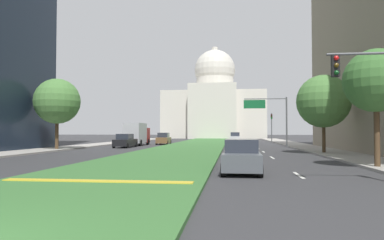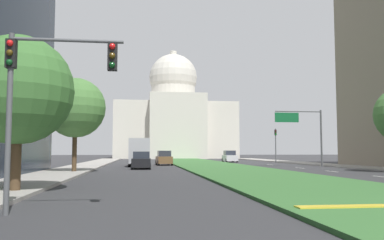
% 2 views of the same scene
% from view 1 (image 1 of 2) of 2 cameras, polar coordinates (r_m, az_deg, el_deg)
% --- Properties ---
extents(ground_plane, '(260.00, 260.00, 0.00)m').
position_cam_1_polar(ground_plane, '(55.85, 1.25, -3.97)').
color(ground_plane, '#333335').
extents(grass_median, '(8.42, 91.20, 0.14)m').
position_cam_1_polar(grass_median, '(50.81, 0.72, -4.11)').
color(grass_median, '#386B33').
rests_on(grass_median, ground_plane).
extents(median_curb_nose, '(7.58, 0.50, 0.04)m').
position_cam_1_polar(median_curb_nose, '(14.10, -15.49, -9.70)').
color(median_curb_nose, gold).
rests_on(median_curb_nose, grass_median).
extents(lane_dashes_right, '(0.16, 37.90, 0.01)m').
position_cam_1_polar(lane_dashes_right, '(35.23, 11.80, -5.20)').
color(lane_dashes_right, silver).
rests_on(lane_dashes_right, ground_plane).
extents(sidewalk_left, '(4.00, 91.20, 0.15)m').
position_cam_1_polar(sidewalk_left, '(49.60, -16.94, -4.08)').
color(sidewalk_left, '#9E9991').
rests_on(sidewalk_left, ground_plane).
extents(sidewalk_right, '(4.00, 91.20, 0.15)m').
position_cam_1_polar(sidewalk_right, '(46.42, 18.27, -4.23)').
color(sidewalk_right, '#9E9991').
rests_on(sidewalk_right, ground_plane).
extents(capitol_building, '(29.21, 28.90, 28.05)m').
position_cam_1_polar(capitol_building, '(105.78, 3.79, 2.14)').
color(capitol_building, beige).
rests_on(capitol_building, ground_plane).
extents(traffic_light_far_right, '(0.28, 0.35, 5.20)m').
position_cam_1_polar(traffic_light_far_right, '(61.28, 13.03, -0.64)').
color(traffic_light_far_right, '#515456').
rests_on(traffic_light_far_right, ground_plane).
extents(overhead_guide_sign, '(5.60, 0.20, 6.50)m').
position_cam_1_polar(overhead_guide_sign, '(45.95, 12.80, 1.40)').
color(overhead_guide_sign, '#515456').
rests_on(overhead_guide_sign, ground_plane).
extents(street_tree_right_near, '(3.53, 3.53, 6.68)m').
position_cam_1_polar(street_tree_right_near, '(21.84, 28.15, 5.72)').
color(street_tree_right_near, '#4C3823').
rests_on(street_tree_right_near, ground_plane).
extents(street_tree_left_mid, '(4.92, 4.92, 7.80)m').
position_cam_1_polar(street_tree_left_mid, '(40.34, -21.40, 2.89)').
color(street_tree_left_mid, '#4C3823').
rests_on(street_tree_left_mid, ground_plane).
extents(street_tree_right_mid, '(4.85, 4.85, 7.25)m').
position_cam_1_polar(street_tree_right_mid, '(33.84, 20.90, 2.90)').
color(street_tree_right_mid, '#4C3823').
rests_on(street_tree_right_mid, ground_plane).
extents(sedan_lead_stopped, '(2.00, 4.55, 1.68)m').
position_cam_1_polar(sedan_lead_stopped, '(17.80, 8.19, -6.05)').
color(sedan_lead_stopped, '#4C5156').
rests_on(sedan_lead_stopped, ground_plane).
extents(sedan_midblock, '(1.99, 4.64, 1.73)m').
position_cam_1_polar(sedan_midblock, '(44.56, -10.98, -3.45)').
color(sedan_midblock, black).
rests_on(sedan_midblock, ground_plane).
extents(sedan_distant, '(2.01, 4.61, 1.82)m').
position_cam_1_polar(sedan_distant, '(54.02, -4.71, -3.14)').
color(sedan_distant, brown).
rests_on(sedan_distant, ground_plane).
extents(sedan_far_horizon, '(2.02, 4.43, 1.85)m').
position_cam_1_polar(sedan_far_horizon, '(64.96, 7.15, -2.90)').
color(sedan_far_horizon, silver).
rests_on(sedan_far_horizon, ground_plane).
extents(box_truck_delivery, '(2.40, 6.40, 3.20)m').
position_cam_1_polar(box_truck_delivery, '(50.55, -9.12, -2.28)').
color(box_truck_delivery, maroon).
rests_on(box_truck_delivery, ground_plane).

